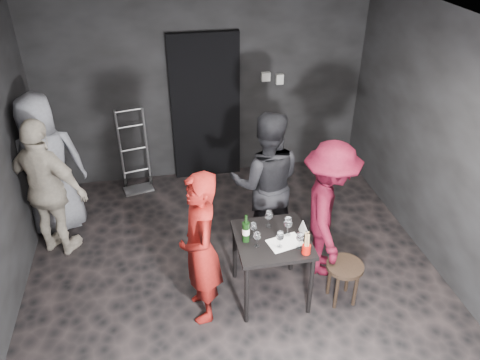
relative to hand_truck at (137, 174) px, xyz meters
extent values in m
cube|color=black|center=(1.04, -2.24, -0.22)|extent=(4.50, 5.00, 0.02)
cube|color=silver|center=(1.04, -2.24, 2.48)|extent=(4.50, 5.00, 0.02)
cube|color=black|center=(1.04, 0.26, 1.13)|extent=(4.50, 0.04, 2.70)
cube|color=black|center=(3.29, -2.24, 1.13)|extent=(0.04, 5.00, 2.70)
cube|color=black|center=(1.04, 0.20, 0.83)|extent=(0.95, 0.10, 2.10)
cube|color=#B7B7B2|center=(1.89, 0.21, 1.23)|extent=(0.12, 0.06, 0.12)
cube|color=#B7B7B2|center=(2.09, 0.21, 1.18)|extent=(0.10, 0.06, 0.14)
cylinder|color=#B2B2B7|center=(-0.18, 0.04, 0.38)|extent=(0.03, 0.03, 1.19)
cylinder|color=#B2B2B7|center=(0.18, 0.04, 0.38)|extent=(0.03, 0.03, 1.19)
cube|color=#B2B2B7|center=(0.00, -0.08, -0.20)|extent=(0.40, 0.22, 0.03)
cylinder|color=black|center=(-0.18, 0.07, -0.14)|extent=(0.04, 0.16, 0.16)
cylinder|color=black|center=(0.18, 0.07, -0.14)|extent=(0.04, 0.16, 0.16)
cube|color=black|center=(1.35, -2.38, 0.51)|extent=(0.72, 0.72, 0.04)
cylinder|color=black|center=(1.03, -2.70, 0.14)|extent=(0.04, 0.04, 0.71)
cylinder|color=black|center=(1.67, -2.70, 0.14)|extent=(0.04, 0.04, 0.71)
cylinder|color=black|center=(1.03, -2.06, 0.14)|extent=(0.04, 0.04, 0.71)
cylinder|color=black|center=(1.67, -2.06, 0.14)|extent=(0.04, 0.04, 0.71)
cylinder|color=black|center=(2.06, -2.59, 0.23)|extent=(0.37, 0.37, 0.04)
cylinder|color=black|center=(2.16, -2.49, -0.01)|extent=(0.04, 0.04, 0.41)
cylinder|color=black|center=(1.96, -2.49, -0.01)|extent=(0.04, 0.04, 0.41)
cylinder|color=black|center=(1.96, -2.69, -0.01)|extent=(0.04, 0.04, 0.41)
cylinder|color=black|center=(2.16, -2.69, -0.01)|extent=(0.04, 0.04, 0.41)
imported|color=maroon|center=(0.64, -2.48, 0.64)|extent=(0.46, 0.66, 1.72)
imported|color=black|center=(1.49, -1.55, 0.75)|extent=(1.03, 0.70, 1.94)
imported|color=#4A0919|center=(2.03, -2.09, 0.61)|extent=(0.76, 1.16, 1.65)
imported|color=#BBAE9C|center=(-0.89, -1.21, 0.72)|extent=(1.21, 1.00, 1.87)
imported|color=slate|center=(-0.97, -0.74, 0.82)|extent=(1.13, 0.79, 2.08)
cube|color=white|center=(1.46, -2.47, 0.53)|extent=(0.37, 0.29, 0.00)
cylinder|color=black|center=(1.09, -2.37, 0.64)|extent=(0.07, 0.07, 0.21)
cylinder|color=black|center=(1.09, -2.37, 0.79)|extent=(0.03, 0.03, 0.09)
cylinder|color=white|center=(1.09, -2.37, 0.65)|extent=(0.07, 0.07, 0.07)
cylinder|color=#AB0F08|center=(1.61, -2.65, 0.58)|extent=(0.08, 0.08, 0.09)
camera|label=1|loc=(0.38, -5.83, 3.43)|focal=35.00mm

